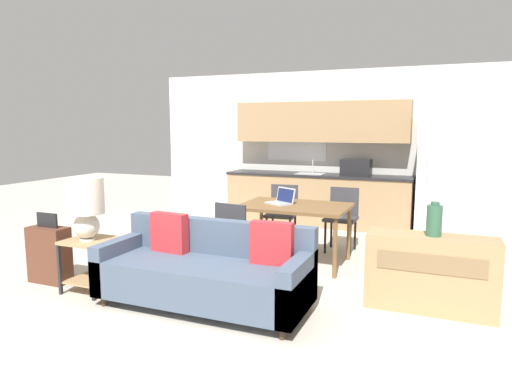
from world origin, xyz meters
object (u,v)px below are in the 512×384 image
(credenza, at_px, (430,273))
(dining_chair_far_right, at_px, (342,215))
(suitcase, at_px, (49,254))
(couch, at_px, (207,272))
(side_table, at_px, (91,256))
(dining_table, at_px, (295,210))
(refrigerator, at_px, (445,180))
(laptop, at_px, (282,200))
(vase, at_px, (434,220))
(dining_chair_far_left, at_px, (282,211))
(dining_chair_near_left, at_px, (237,234))
(table_lamp, at_px, (86,204))

(credenza, relative_size, dining_chair_far_right, 1.33)
(dining_chair_far_right, bearing_deg, suitcase, -136.07)
(couch, relative_size, side_table, 3.64)
(dining_table, bearing_deg, side_table, -133.35)
(refrigerator, relative_size, laptop, 4.40)
(credenza, bearing_deg, couch, -160.38)
(credenza, height_order, vase, vase)
(vase, bearing_deg, dining_chair_far_left, 140.36)
(laptop, bearing_deg, vase, 1.56)
(side_table, xyz_separation_m, dining_chair_far_left, (1.24, 2.55, 0.13))
(vase, height_order, laptop, vase)
(couch, bearing_deg, suitcase, -177.64)
(dining_table, bearing_deg, dining_chair_far_right, 62.19)
(side_table, bearing_deg, dining_chair_near_left, 38.66)
(credenza, bearing_deg, dining_chair_far_left, 140.26)
(table_lamp, height_order, laptop, table_lamp)
(credenza, relative_size, suitcase, 1.49)
(laptop, height_order, suitcase, laptop)
(dining_chair_far_left, bearing_deg, dining_chair_near_left, -95.58)
(vase, height_order, dining_chair_near_left, vase)
(table_lamp, relative_size, laptop, 1.61)
(credenza, distance_m, dining_chair_near_left, 2.09)
(dining_chair_far_right, bearing_deg, refrigerator, 49.10)
(dining_chair_far_left, bearing_deg, couch, -93.44)
(refrigerator, height_order, dining_chair_near_left, refrigerator)
(refrigerator, xyz_separation_m, dining_table, (-1.72, -2.27, -0.21))
(refrigerator, bearing_deg, dining_table, -127.18)
(side_table, height_order, vase, vase)
(side_table, distance_m, laptop, 2.38)
(dining_chair_far_right, bearing_deg, side_table, -128.40)
(dining_table, distance_m, table_lamp, 2.47)
(couch, bearing_deg, refrigerator, 62.21)
(dining_table, xyz_separation_m, suitcase, (-2.29, -1.74, -0.36))
(credenza, bearing_deg, vase, 5.69)
(couch, relative_size, vase, 6.32)
(couch, relative_size, laptop, 5.02)
(credenza, height_order, dining_chair_near_left, dining_chair_near_left)
(laptop, bearing_deg, dining_chair_near_left, -77.37)
(dining_table, bearing_deg, dining_chair_near_left, -119.22)
(couch, height_order, dining_chair_far_left, dining_chair_far_left)
(refrigerator, distance_m, dining_chair_far_right, 1.98)
(refrigerator, xyz_separation_m, laptop, (-1.91, -2.23, -0.09))
(side_table, bearing_deg, laptop, 50.58)
(vase, relative_size, laptop, 0.79)
(dining_table, xyz_separation_m, dining_chair_near_left, (-0.44, -0.78, -0.18))
(side_table, xyz_separation_m, vase, (3.32, 0.82, 0.49))
(dining_table, relative_size, dining_chair_near_left, 1.53)
(couch, distance_m, laptop, 1.76)
(dining_table, distance_m, suitcase, 2.90)
(vase, distance_m, dining_chair_far_right, 2.17)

